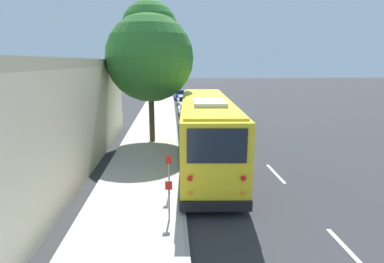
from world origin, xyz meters
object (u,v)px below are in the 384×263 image
Objects in this scene: shuttle_bus at (206,128)px; parked_sedan_silver at (185,102)px; parked_sedan_white at (188,111)px; street_tree at (150,52)px; sign_post_far at (169,175)px; sign_post_near at (169,200)px; parked_sedan_blue at (180,95)px.

parked_sedan_silver is at bearing 3.74° from shuttle_bus.
parked_sedan_white is at bearing 4.11° from shuttle_bus.
sign_post_far is (-8.28, -1.10, -4.73)m from street_tree.
street_tree reaches higher than parked_sedan_white.
shuttle_bus is 13.48m from parked_sedan_white.
parked_sedan_silver is (6.59, -0.05, 0.01)m from parked_sedan_white.
sign_post_near is 1.85m from sign_post_far.
sign_post_near is at bearing -173.83° from street_tree.
sign_post_near is (-10.13, -1.10, -4.84)m from street_tree.
parked_sedan_blue is 2.96× the size of sign_post_far.
sign_post_far is (-31.39, 1.43, 0.34)m from parked_sedan_blue.
parked_sedan_silver is at bearing -4.22° from sign_post_far.
shuttle_bus is at bearing -25.64° from sign_post_far.
shuttle_bus is 1.33× the size of street_tree.
parked_sedan_blue is 31.43m from sign_post_far.
sign_post_far is at bearing -172.46° from street_tree.
parked_sedan_silver is at bearing 178.51° from parked_sedan_blue.
parked_sedan_silver is 25.81m from sign_post_near.
parked_sedan_silver is at bearing -1.75° from parked_sedan_white.
parked_sedan_blue reaches higher than parked_sedan_white.
street_tree reaches higher than parked_sedan_silver.
sign_post_far is at bearing 173.34° from parked_sedan_blue.
shuttle_bus is at bearing 176.86° from parked_sedan_blue.
parked_sedan_white is at bearing 177.09° from parked_sedan_blue.
parked_sedan_blue is (14.08, 0.28, 0.02)m from parked_sedan_white.
street_tree is at bearing 169.72° from parked_sedan_blue.
parked_sedan_white is 10.74m from street_tree.
shuttle_bus is at bearing -145.98° from street_tree.
parked_sedan_white is 0.98× the size of parked_sedan_silver.
shuttle_bus is at bearing 178.47° from parked_sedan_silver.
parked_sedan_white is 19.24m from sign_post_near.
street_tree is 5.60× the size of sign_post_far.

